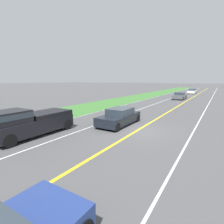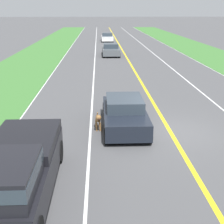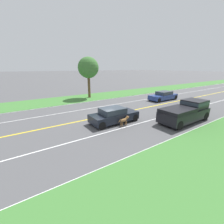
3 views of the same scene
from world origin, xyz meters
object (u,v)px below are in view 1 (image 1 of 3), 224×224
at_px(dog, 105,118).
at_px(car_trailing_near, 180,96).
at_px(car_trailing_mid, 192,91).
at_px(ego_car, 119,117).
at_px(pickup_truck, 30,122).

bearing_deg(dog, car_trailing_near, -97.56).
height_order(car_trailing_near, car_trailing_mid, car_trailing_mid).
xyz_separation_m(ego_car, car_trailing_mid, (-0.33, -39.37, -0.01)).
bearing_deg(ego_car, car_trailing_mid, -90.48).
distance_m(ego_car, pickup_truck, 6.60).
xyz_separation_m(pickup_truck, car_trailing_mid, (-3.80, -44.97, -0.31)).
distance_m(ego_car, dog, 1.23).
xyz_separation_m(dog, car_trailing_mid, (-1.52, -39.67, 0.12)).
relative_size(dog, pickup_truck, 0.23).
bearing_deg(car_trailing_near, car_trailing_mid, -90.16).
distance_m(dog, car_trailing_near, 23.16).
xyz_separation_m(dog, pickup_truck, (2.28, 5.30, 0.43)).
xyz_separation_m(car_trailing_near, car_trailing_mid, (-0.05, -16.55, -0.01)).
distance_m(car_trailing_near, car_trailing_mid, 16.55).
height_order(ego_car, car_trailing_near, ego_car).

